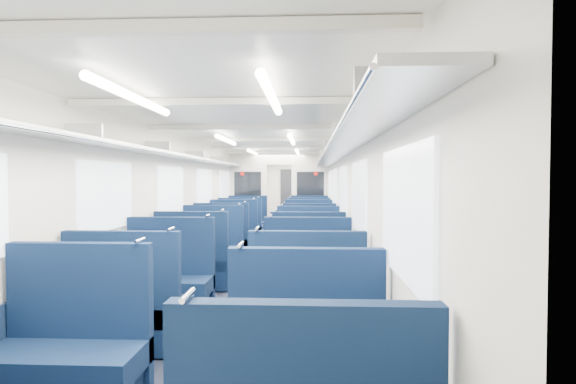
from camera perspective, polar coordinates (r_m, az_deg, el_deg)
The scene contains 31 objects.
floor at distance 10.22m, azimuth -2.09°, elevation -7.36°, with size 2.80×18.00×0.01m, color black.
ceiling at distance 10.12m, azimuth -2.10°, elevation 5.90°, with size 2.80×18.00×0.01m, color white.
wall_left at distance 10.32m, azimuth -9.87°, elevation -0.74°, with size 0.02×18.00×2.35m, color beige.
dado_left at distance 10.38m, azimuth -9.76°, elevation -5.29°, with size 0.03×17.90×0.70m, color #0F1C34.
wall_right at distance 10.08m, azimuth 5.86°, elevation -0.78°, with size 0.02×18.00×2.35m, color beige.
dado_right at distance 10.15m, azimuth 5.76°, elevation -5.43°, with size 0.03×17.90×0.70m, color #0F1C34.
wall_far at distance 19.08m, azimuth 0.18°, elevation 0.42°, with size 2.80×0.02×2.35m, color beige.
luggage_rack_left at distance 10.27m, azimuth -8.87°, elevation 3.71°, with size 0.36×17.40×0.18m.
luggage_rack_right at distance 10.07m, azimuth 4.81°, elevation 3.77°, with size 0.36×17.40×0.18m.
windows at distance 9.64m, azimuth -2.32°, elevation 0.57°, with size 2.78×15.60×0.75m.
ceiling_fittings at distance 9.86m, azimuth -2.23°, elevation 5.65°, with size 2.70×16.06×0.11m.
end_door at distance 19.03m, azimuth 0.17°, elevation -0.11°, with size 0.75×0.06×2.00m, color black.
bulkhead at distance 12.58m, azimuth -1.14°, elevation -0.01°, with size 2.80×0.10×2.35m.
seat_2 at distance 3.71m, azimuth -25.81°, elevation -18.22°, with size 1.06×0.58×1.18m.
seat_3 at distance 3.14m, azimuth 2.30°, elevation -21.78°, with size 1.06×0.58×1.18m.
seat_4 at distance 4.58m, azimuth -19.50°, elevation -14.24°, with size 1.06×0.58×1.18m.
seat_5 at distance 4.34m, azimuth 2.44°, elevation -15.04°, with size 1.06×0.58×1.18m.
seat_6 at distance 5.63m, azimuth -14.98°, elevation -11.18°, with size 1.06×0.58×1.18m.
seat_7 at distance 5.45m, azimuth 2.50°, elevation -11.57°, with size 1.06×0.58×1.18m.
seat_8 at distance 6.79m, azimuth -11.79°, elevation -8.95°, with size 1.06×0.58×1.18m.
seat_9 at distance 6.57m, azimuth 2.54°, elevation -9.27°, with size 1.06×0.58×1.18m.
seat_10 at distance 7.94m, azimuth -9.60°, elevation -7.37°, with size 1.06×0.58×1.18m.
seat_11 at distance 7.58m, azimuth 2.57°, elevation -7.78°, with size 1.06×0.58×1.18m.
seat_12 at distance 8.89m, azimuth -8.24°, elevation -6.39°, with size 1.06×0.58×1.18m.
seat_13 at distance 8.72m, azimuth 2.59°, elevation -6.53°, with size 1.06×0.58×1.18m.
seat_14 at distance 9.99m, azimuth -7.00°, elevation -5.48°, with size 1.06×0.58×1.18m.
seat_15 at distance 9.85m, azimuth 2.61°, elevation -5.57°, with size 1.06×0.58×1.18m.
seat_16 at distance 11.13m, azimuth -5.98°, elevation -4.73°, with size 1.06×0.58×1.18m.
seat_17 at distance 11.12m, azimuth 2.62°, elevation -4.74°, with size 1.06×0.58×1.18m.
seat_18 at distance 12.22m, azimuth -5.20°, elevation -4.16°, with size 1.06×0.58×1.18m.
seat_19 at distance 12.22m, azimuth 2.63°, elevation -4.15°, with size 1.06×0.58×1.18m.
Camera 1 is at (0.85, -10.06, 1.62)m, focal length 28.10 mm.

